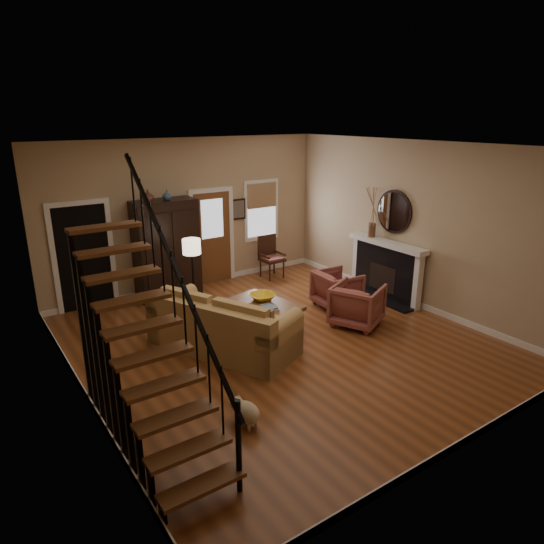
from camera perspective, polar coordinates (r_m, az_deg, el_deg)
room at (r=9.19m, az=-7.49°, el=3.72°), size 7.00×7.33×3.30m
staircase at (r=5.60m, az=-14.68°, el=-5.28°), size 0.94×2.80×3.20m
fireplace at (r=10.53m, az=13.40°, el=0.91°), size 0.33×1.95×2.30m
armoire at (r=10.42m, az=-12.29°, el=2.58°), size 1.30×0.60×2.10m
vase_a at (r=9.96m, az=-14.40°, el=8.65°), size 0.24×0.24×0.25m
vase_b at (r=10.10m, az=-12.25°, el=8.83°), size 0.20×0.20×0.21m
sofa at (r=8.10m, az=-5.76°, el=-6.08°), size 1.98×2.67×0.91m
coffee_table at (r=8.88m, az=-0.88°, el=-5.17°), size 1.03×1.47×0.51m
bowl at (r=8.90m, az=-1.15°, el=-2.94°), size 0.46×0.46×0.11m
books at (r=8.47m, az=-0.44°, el=-4.23°), size 0.25×0.33×0.06m
armchair_left at (r=9.13m, az=9.99°, el=-3.83°), size 1.14×1.13×0.79m
armchair_right at (r=9.94m, az=7.69°, el=-2.00°), size 0.89×0.87×0.75m
floor_lamp at (r=9.48m, az=-9.26°, el=-0.61°), size 0.39×0.39×1.52m
side_chair at (r=11.56m, az=-0.00°, el=1.75°), size 0.54×0.54×1.02m
dog at (r=6.37m, az=-2.97°, el=-16.31°), size 0.33×0.49×0.33m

